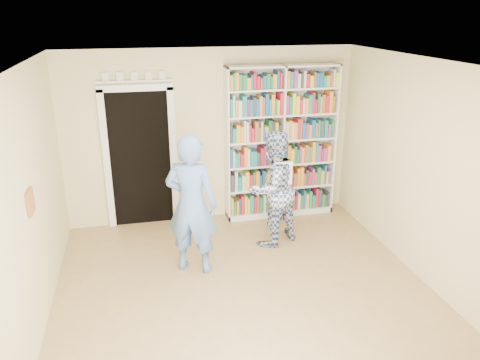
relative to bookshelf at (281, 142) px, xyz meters
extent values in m
plane|color=#9E7A4C|center=(-1.09, -2.34, -1.23)|extent=(5.00, 5.00, 0.00)
plane|color=white|center=(-1.09, -2.34, 1.47)|extent=(5.00, 5.00, 0.00)
plane|color=beige|center=(-1.09, 0.16, 0.12)|extent=(4.50, 0.00, 4.50)
plane|color=beige|center=(-3.34, -2.34, 0.12)|extent=(0.00, 5.00, 5.00)
plane|color=beige|center=(1.16, -2.34, 0.12)|extent=(0.00, 5.00, 5.00)
cube|color=white|center=(0.00, 0.00, -0.01)|extent=(1.77, 0.33, 2.44)
cube|color=white|center=(0.00, 0.00, -0.01)|extent=(0.03, 0.33, 2.44)
cube|color=black|center=(-2.19, 0.14, -0.18)|extent=(0.90, 0.03, 2.10)
cube|color=white|center=(-2.69, 0.12, -0.18)|extent=(0.10, 0.06, 2.20)
cube|color=white|center=(-1.69, 0.12, -0.18)|extent=(0.10, 0.06, 2.20)
cube|color=white|center=(-2.19, 0.12, 0.92)|extent=(1.10, 0.06, 0.10)
cube|color=white|center=(-2.19, 0.12, 1.02)|extent=(1.10, 0.08, 0.02)
cube|color=brown|center=(-3.32, -2.14, 0.17)|extent=(0.03, 0.25, 0.25)
imported|color=#5981C7|center=(-1.62, -1.46, -0.32)|extent=(0.79, 0.68, 1.83)
imported|color=navy|center=(-0.42, -0.96, -0.39)|extent=(1.01, 0.93, 1.68)
cube|color=white|center=(-0.31, -1.12, -0.12)|extent=(0.23, 0.03, 0.33)
camera|label=1|loc=(-2.24, -6.84, 2.00)|focal=35.00mm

